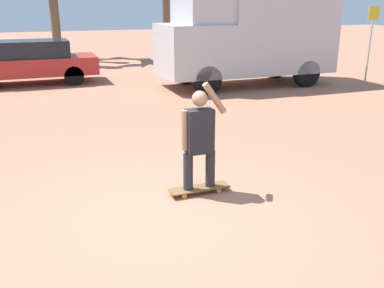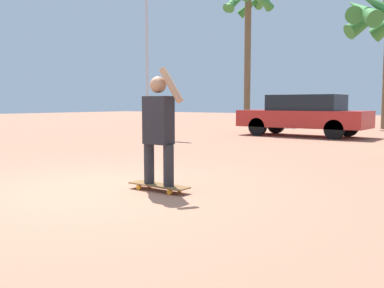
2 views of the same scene
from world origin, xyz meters
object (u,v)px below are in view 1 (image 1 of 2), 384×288
Objects in this scene: skateboard at (199,188)px; street_sign at (371,35)px; camper_van at (250,30)px; parked_car_red at (29,61)px; person_skateboarder at (199,135)px.

street_sign is (8.82, 6.47, 1.56)m from skateboard.
skateboard is 0.16× the size of camper_van.
camper_van is at bearing 165.19° from street_sign.
skateboard is 11.05m from street_sign.
parked_car_red is at bearing 101.71° from skateboard.
parked_car_red is (-6.90, 2.74, -1.02)m from camper_van.
camper_van is (4.77, 7.54, 0.91)m from person_skateboarder.
skateboard is at bearing 0.00° from person_skateboarder.
camper_van is 7.49m from parked_car_red.
street_sign is at bearing -19.18° from parked_car_red.
camper_van reaches higher than skateboard.
person_skateboarder is at bearing 180.00° from skateboard.
street_sign is (8.82, 6.47, 0.74)m from person_skateboarder.
camper_van reaches higher than parked_car_red.
person_skateboarder is 0.27× the size of camper_van.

